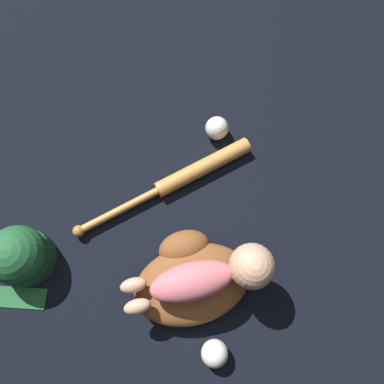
{
  "coord_description": "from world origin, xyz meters",
  "views": [
    {
      "loc": [
        0.01,
        -0.11,
        1.12
      ],
      "look_at": [
        0.03,
        0.22,
        0.07
      ],
      "focal_mm": 35.0,
      "sensor_mm": 36.0,
      "label": 1
    }
  ],
  "objects_px": {
    "baby_figure": "(216,275)",
    "baseball_spare": "(215,353)",
    "baseball": "(217,128)",
    "baseball_glove": "(191,278)",
    "baseball_bat": "(187,176)",
    "baseball_cap": "(20,256)"
  },
  "relations": [
    {
      "from": "baby_figure",
      "to": "baseball_spare",
      "type": "distance_m",
      "value": 0.22
    },
    {
      "from": "baseball",
      "to": "baseball_spare",
      "type": "relative_size",
      "value": 1.02
    },
    {
      "from": "baseball_glove",
      "to": "baseball_bat",
      "type": "distance_m",
      "value": 0.31
    },
    {
      "from": "baseball_glove",
      "to": "baseball_spare",
      "type": "bearing_deg",
      "value": -74.91
    },
    {
      "from": "baseball_glove",
      "to": "baby_figure",
      "type": "distance_m",
      "value": 0.12
    },
    {
      "from": "baseball_glove",
      "to": "baseball_bat",
      "type": "xyz_separation_m",
      "value": [
        0.0,
        0.31,
        -0.02
      ]
    },
    {
      "from": "baseball",
      "to": "baseball_cap",
      "type": "bearing_deg",
      "value": -146.7
    },
    {
      "from": "baseball_glove",
      "to": "baseball_bat",
      "type": "height_order",
      "value": "baseball_glove"
    },
    {
      "from": "baseball_glove",
      "to": "baseball",
      "type": "relative_size",
      "value": 4.91
    },
    {
      "from": "baseball_spare",
      "to": "baseball_cap",
      "type": "distance_m",
      "value": 0.6
    },
    {
      "from": "baseball_cap",
      "to": "baseball_glove",
      "type": "bearing_deg",
      "value": -9.82
    },
    {
      "from": "baseball_cap",
      "to": "baseball",
      "type": "bearing_deg",
      "value": 33.3
    },
    {
      "from": "baseball",
      "to": "baseball_cap",
      "type": "relative_size",
      "value": 0.33
    },
    {
      "from": "baseball_cap",
      "to": "baby_figure",
      "type": "bearing_deg",
      "value": -9.26
    },
    {
      "from": "baseball_glove",
      "to": "baseball_cap",
      "type": "height_order",
      "value": "baseball_cap"
    },
    {
      "from": "baseball_bat",
      "to": "baby_figure",
      "type": "bearing_deg",
      "value": -79.07
    },
    {
      "from": "baseball_bat",
      "to": "baseball_spare",
      "type": "relative_size",
      "value": 7.57
    },
    {
      "from": "baby_figure",
      "to": "baseball_bat",
      "type": "relative_size",
      "value": 0.73
    },
    {
      "from": "baseball",
      "to": "baseball_spare",
      "type": "height_order",
      "value": "baseball"
    },
    {
      "from": "baby_figure",
      "to": "baseball",
      "type": "bearing_deg",
      "value": 84.76
    },
    {
      "from": "baseball_spare",
      "to": "baseball_bat",
      "type": "bearing_deg",
      "value": 95.59
    },
    {
      "from": "baseball_bat",
      "to": "baseball_spare",
      "type": "height_order",
      "value": "baseball_spare"
    }
  ]
}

